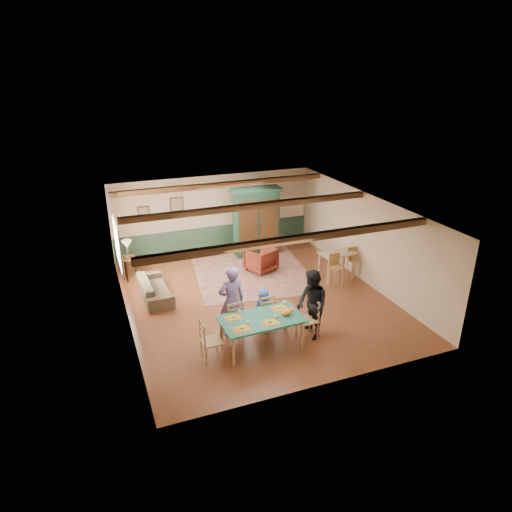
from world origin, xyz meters
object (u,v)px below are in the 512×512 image
object	(u,v)px
sofa	(155,288)
dining_chair_far_left	(233,317)
person_child	(264,308)
person_man	(232,301)
dining_table	(261,333)
dining_chair_end_left	(211,340)
armoire	(256,222)
bar_stool_right	(354,264)
person_woman	(312,305)
counter_table	(336,266)
bar_stool_left	(336,272)
table_lamp	(127,249)
cat	(286,312)
dining_chair_end_right	(307,319)
dining_chair_far_right	(265,311)
end_table	(130,267)
armchair	(261,259)

from	to	relation	value
sofa	dining_chair_far_left	bearing A→B (deg)	-153.93
person_child	person_man	bearing A→B (deg)	0.00
dining_table	dining_chair_end_left	size ratio (longest dim) A/B	1.89
person_man	armoire	world-z (taller)	armoire
bar_stool_right	dining_chair_end_left	bearing A→B (deg)	-152.50
person_woman	bar_stool_right	xyz separation A→B (m)	(2.74, 2.42, -0.36)
counter_table	bar_stool_left	distance (m)	0.63
dining_chair_end_left	table_lamp	distance (m)	5.30
armoire	sofa	bearing A→B (deg)	-150.59
dining_table	cat	size ratio (longest dim) A/B	5.00
armoire	dining_chair_end_left	bearing A→B (deg)	-117.92
dining_chair_end_right	table_lamp	world-z (taller)	table_lamp
dining_chair_far_right	end_table	world-z (taller)	dining_chair_far_right
dining_chair_far_left	person_man	xyz separation A→B (m)	(-0.00, 0.08, 0.40)
dining_chair_far_right	bar_stool_right	bearing A→B (deg)	-156.49
person_woman	armoire	bearing A→B (deg)	171.51
end_table	table_lamp	size ratio (longest dim) A/B	1.09
dining_chair_far_right	bar_stool_left	distance (m)	3.10
armoire	sofa	xyz separation A→B (m)	(-3.85, -1.97, -0.90)
sofa	counter_table	size ratio (longest dim) A/B	1.79
bar_stool_left	bar_stool_right	distance (m)	0.91
sofa	person_woman	bearing A→B (deg)	-139.00
person_woman	bar_stool_right	world-z (taller)	person_woman
bar_stool_right	armchair	bearing A→B (deg)	148.53
dining_table	sofa	world-z (taller)	dining_table
dining_chair_end_left	armchair	bearing A→B (deg)	-35.77
table_lamp	bar_stool_left	world-z (taller)	table_lamp
cat	armchair	bearing A→B (deg)	74.72
dining_chair_far_left	sofa	bearing A→B (deg)	-63.43
armoire	dining_chair_far_right	bearing A→B (deg)	-106.39
dining_table	person_man	size ratio (longest dim) A/B	1.04
dining_table	cat	distance (m)	0.76
end_table	cat	bearing A→B (deg)	-60.55
dining_chair_end_left	bar_stool_right	size ratio (longest dim) A/B	0.99
dining_chair_end_right	person_man	distance (m)	1.86
person_woman	sofa	bearing A→B (deg)	-138.50
armchair	end_table	size ratio (longest dim) A/B	1.37
person_woman	bar_stool_left	xyz separation A→B (m)	(1.90, 2.06, -0.34)
person_child	person_woman	bearing A→B (deg)	136.74
dining_chair_end_left	dining_chair_end_right	world-z (taller)	same
dining_chair_far_right	person_child	xyz separation A→B (m)	(-0.00, 0.08, 0.03)
dining_table	counter_table	distance (m)	4.40
person_man	dining_chair_end_right	bearing A→B (deg)	152.70
person_man	counter_table	bearing A→B (deg)	-156.88
table_lamp	end_table	bearing A→B (deg)	0.00
dining_chair_end_right	bar_stool_right	size ratio (longest dim) A/B	0.99
person_woman	armchair	bearing A→B (deg)	174.35
dining_chair_far_right	end_table	bearing A→B (deg)	-58.94
person_woman	cat	size ratio (longest dim) A/B	4.58
dining_chair_far_right	person_woman	bearing A→B (deg)	139.73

